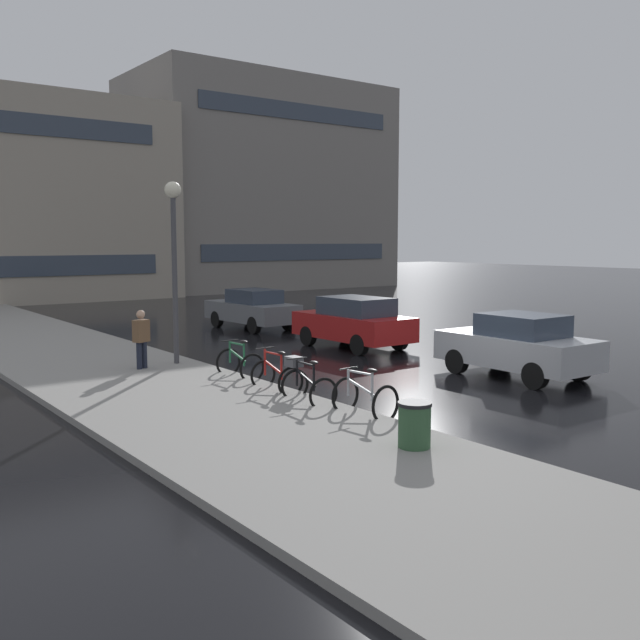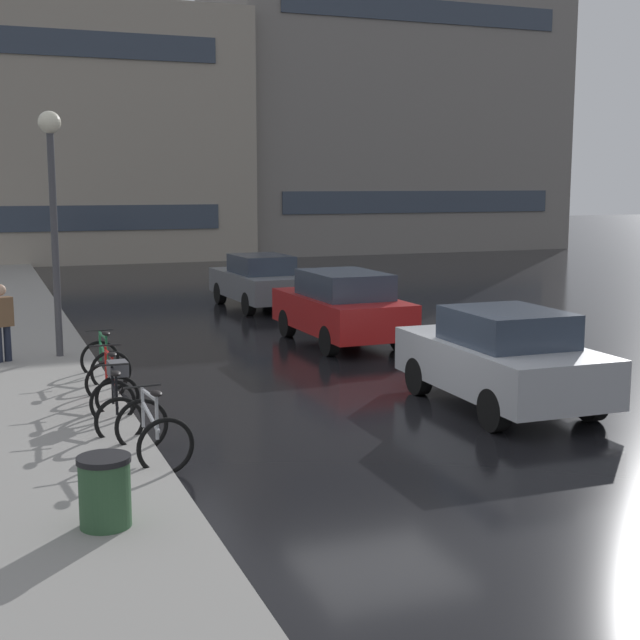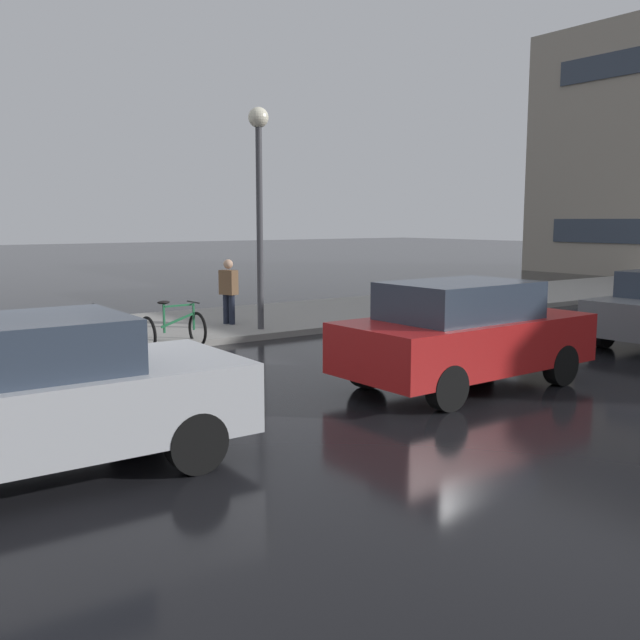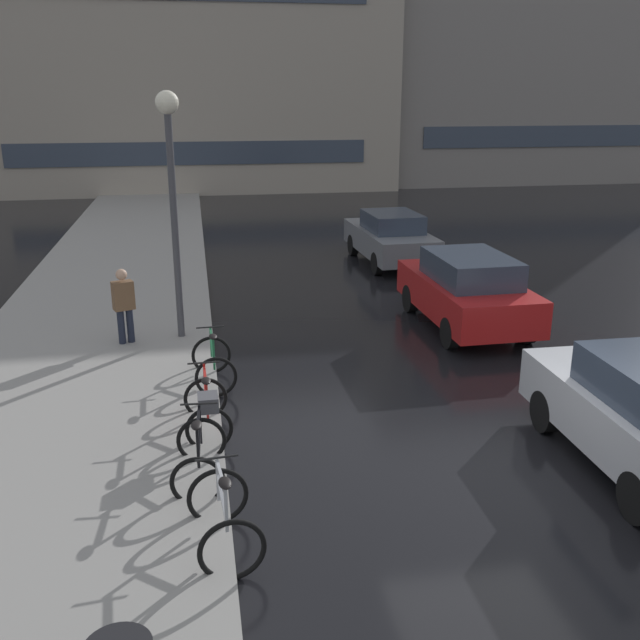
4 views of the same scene
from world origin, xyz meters
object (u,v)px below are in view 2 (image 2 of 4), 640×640
(car_silver, at_px, (502,358))
(car_grey, at_px, (260,281))
(streetlamp, at_px, (52,188))
(bicycle_second, at_px, (116,408))
(trash_bin, at_px, (105,498))
(pedestrian, at_px, (2,321))
(bicycle_farthest, at_px, (105,363))
(car_red, at_px, (342,307))
(bicycle_third, at_px, (113,382))
(bicycle_nearest, at_px, (153,433))

(car_silver, bearing_deg, car_grey, 90.99)
(car_silver, bearing_deg, streetlamp, 135.14)
(bicycle_second, relative_size, car_grey, 0.28)
(car_grey, relative_size, streetlamp, 0.87)
(bicycle_second, xyz_separation_m, car_silver, (6.03, -0.61, 0.42))
(bicycle_second, xyz_separation_m, streetlamp, (-0.30, 5.69, 3.10))
(trash_bin, bearing_deg, bicycle_second, 80.22)
(pedestrian, bearing_deg, streetlamp, 11.65)
(bicycle_second, distance_m, pedestrian, 5.66)
(bicycle_farthest, xyz_separation_m, car_red, (5.55, 2.33, 0.44))
(bicycle_third, bearing_deg, bicycle_farthest, 85.80)
(bicycle_second, xyz_separation_m, trash_bin, (-0.66, -3.81, 0.05))
(car_red, height_order, pedestrian, pedestrian)
(bicycle_nearest, xyz_separation_m, bicycle_third, (-0.12, 2.77, 0.09))
(car_grey, xyz_separation_m, streetlamp, (-6.11, -6.15, 2.71))
(car_grey, relative_size, trash_bin, 4.94)
(bicycle_second, height_order, car_silver, car_silver)
(car_red, bearing_deg, bicycle_farthest, -157.22)
(bicycle_third, height_order, car_silver, car_silver)
(bicycle_farthest, relative_size, trash_bin, 1.34)
(bicycle_nearest, xyz_separation_m, car_grey, (5.56, 13.34, 0.37))
(pedestrian, bearing_deg, trash_bin, -85.59)
(bicycle_second, distance_m, car_red, 8.14)
(car_silver, height_order, trash_bin, car_silver)
(bicycle_nearest, xyz_separation_m, trash_bin, (-0.91, -2.31, 0.03))
(car_silver, height_order, car_red, car_red)
(car_silver, relative_size, pedestrian, 2.39)
(pedestrian, bearing_deg, bicycle_farthest, -52.20)
(bicycle_third, xyz_separation_m, bicycle_farthest, (0.15, 2.06, -0.09))
(bicycle_farthest, height_order, pedestrian, pedestrian)
(bicycle_farthest, xyz_separation_m, car_silver, (5.74, -3.94, 0.41))
(bicycle_nearest, relative_size, streetlamp, 0.24)
(car_red, xyz_separation_m, streetlamp, (-6.13, 0.03, 2.65))
(pedestrian, bearing_deg, car_grey, 41.54)
(bicycle_second, height_order, bicycle_third, bicycle_third)
(streetlamp, bearing_deg, pedestrian, -168.35)
(bicycle_nearest, relative_size, car_red, 0.29)
(bicycle_second, bearing_deg, car_silver, -5.79)
(car_silver, xyz_separation_m, car_grey, (-0.22, 12.45, -0.03))
(streetlamp, bearing_deg, car_silver, -44.86)
(bicycle_third, bearing_deg, car_silver, -17.66)
(car_silver, bearing_deg, trash_bin, -154.43)
(bicycle_third, xyz_separation_m, streetlamp, (-0.44, 4.42, 3.00))
(car_red, distance_m, streetlamp, 6.68)
(bicycle_nearest, bearing_deg, car_red, 52.07)
(car_silver, relative_size, streetlamp, 0.80)
(bicycle_third, distance_m, car_grey, 12.00)
(trash_bin, bearing_deg, car_silver, 25.57)
(car_silver, height_order, car_grey, car_silver)
(bicycle_nearest, bearing_deg, trash_bin, -111.59)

